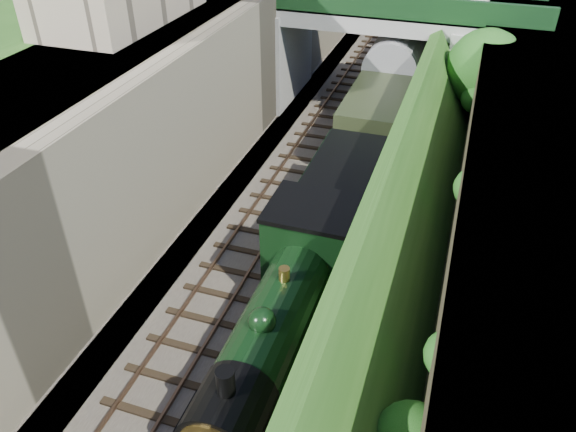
{
  "coord_description": "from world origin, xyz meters",
  "views": [
    {
      "loc": [
        5.14,
        -7.37,
        13.89
      ],
      "look_at": [
        0.0,
        8.0,
        2.65
      ],
      "focal_mm": 35.0,
      "sensor_mm": 36.0,
      "label": 1
    }
  ],
  "objects_px": {
    "road_bridge": "(395,43)",
    "locomotive": "(283,318)",
    "tree": "(487,71)",
    "tender": "(342,198)"
  },
  "relations": [
    {
      "from": "road_bridge",
      "to": "locomotive",
      "type": "distance_m",
      "value": 20.19
    },
    {
      "from": "road_bridge",
      "to": "tender",
      "type": "bearing_deg",
      "value": -88.85
    },
    {
      "from": "tree",
      "to": "road_bridge",
      "type": "bearing_deg",
      "value": 137.2
    },
    {
      "from": "tender",
      "to": "locomotive",
      "type": "bearing_deg",
      "value": -90.0
    },
    {
      "from": "road_bridge",
      "to": "tender",
      "type": "relative_size",
      "value": 2.67
    },
    {
      "from": "tree",
      "to": "locomotive",
      "type": "relative_size",
      "value": 0.65
    },
    {
      "from": "road_bridge",
      "to": "tree",
      "type": "xyz_separation_m",
      "value": [
        4.97,
        -4.6,
        0.57
      ]
    },
    {
      "from": "road_bridge",
      "to": "locomotive",
      "type": "bearing_deg",
      "value": -89.27
    },
    {
      "from": "locomotive",
      "to": "tender",
      "type": "height_order",
      "value": "locomotive"
    },
    {
      "from": "tree",
      "to": "locomotive",
      "type": "height_order",
      "value": "tree"
    }
  ]
}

